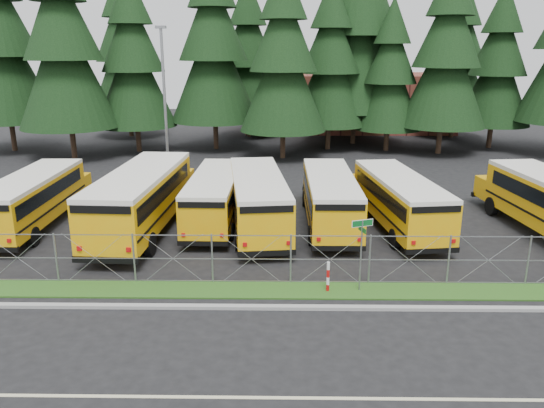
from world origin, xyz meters
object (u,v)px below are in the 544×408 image
at_px(bus_0, 35,200).
at_px(striped_bollard, 328,277).
at_px(bus_3, 216,198).
at_px(bus_5, 329,200).
at_px(street_sign, 362,240).
at_px(bus_2, 144,200).
at_px(bus_4, 258,201).
at_px(bus_6, 397,201).
at_px(light_standard, 165,97).

distance_m(bus_0, striped_bollard, 16.04).
xyz_separation_m(bus_3, bus_5, (5.82, -0.39, 0.04)).
xyz_separation_m(bus_0, bus_5, (14.88, 0.35, -0.01)).
height_order(bus_5, street_sign, street_sign).
xyz_separation_m(bus_0, bus_2, (5.67, -0.56, 0.20)).
xyz_separation_m(bus_2, bus_4, (5.59, 0.42, -0.15)).
xyz_separation_m(bus_6, striped_bollard, (-4.10, -7.59, -0.74)).
bearing_deg(light_standard, bus_4, -58.68).
relative_size(bus_2, light_standard, 1.16).
bearing_deg(bus_2, bus_6, 6.01).
bearing_deg(bus_3, light_standard, 114.91).
distance_m(bus_5, striped_bollard, 7.92).
height_order(bus_6, street_sign, street_sign).
height_order(bus_4, striped_bollard, bus_4).
height_order(bus_0, bus_3, bus_0).
relative_size(bus_0, bus_4, 0.96).
bearing_deg(bus_3, bus_5, -3.00).
height_order(bus_3, bus_6, bus_6).
xyz_separation_m(bus_0, street_sign, (15.34, -7.42, 0.70)).
relative_size(bus_6, street_sign, 3.62).
bearing_deg(bus_0, light_standard, 66.93).
relative_size(bus_2, striped_bollard, 9.78).
bearing_deg(bus_3, bus_2, -158.11).
height_order(bus_2, bus_5, bus_2).
distance_m(bus_2, bus_3, 3.64).
bearing_deg(light_standard, striped_bollard, -62.40).
bearing_deg(bus_2, bus_3, 24.12).
distance_m(bus_4, bus_6, 7.00).
xyz_separation_m(bus_0, bus_4, (11.25, -0.13, 0.05)).
relative_size(bus_0, bus_3, 1.04).
height_order(bus_0, light_standard, light_standard).
bearing_deg(bus_5, striped_bollard, -95.43).
height_order(bus_5, bus_6, bus_6).
bearing_deg(street_sign, bus_2, 144.66).
bearing_deg(bus_3, bus_0, -174.42).
xyz_separation_m(bus_0, light_standard, (4.50, 10.96, 4.16)).
height_order(street_sign, light_standard, light_standard).
distance_m(bus_6, light_standard, 18.02).
height_order(bus_0, bus_4, bus_4).
bearing_deg(light_standard, bus_3, -65.95).
bearing_deg(bus_6, bus_0, 173.20).
relative_size(bus_2, bus_3, 1.19).
height_order(bus_3, light_standard, light_standard).
bearing_deg(street_sign, light_standard, 120.53).
relative_size(bus_3, street_sign, 3.50).
xyz_separation_m(bus_4, street_sign, (4.09, -7.28, 0.64)).
bearing_deg(bus_6, bus_2, 175.86).
xyz_separation_m(bus_2, striped_bollard, (8.49, -6.94, -0.94)).
xyz_separation_m(bus_0, striped_bollard, (14.15, -7.50, -0.74)).
height_order(bus_3, bus_5, bus_5).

